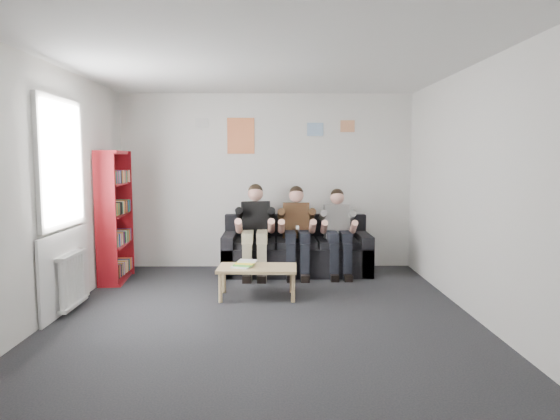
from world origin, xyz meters
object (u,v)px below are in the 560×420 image
person_left (255,230)px  person_right (338,232)px  bookshelf (115,216)px  sofa (296,252)px  coffee_table (257,270)px  person_middle (297,231)px

person_left → person_right: (1.21, 0.00, -0.03)m
bookshelf → person_right: (3.14, 0.30, -0.27)m
bookshelf → person_right: bearing=0.0°
sofa → bookshelf: bearing=-168.8°
bookshelf → person_left: bearing=3.4°
bookshelf → coffee_table: bookshelf is taller
sofa → coffee_table: 1.49m
sofa → person_left: person_left is taller
coffee_table → person_left: size_ratio=0.72×
sofa → bookshelf: (-2.53, -0.50, 0.60)m
person_middle → person_right: (0.61, 0.00, -0.02)m
coffee_table → person_right: (1.14, 1.19, 0.30)m
bookshelf → sofa: bearing=5.7°
person_middle → person_right: size_ratio=1.03×
sofa → person_middle: 0.40m
coffee_table → person_left: bearing=93.2°
bookshelf → coffee_table: (1.99, -0.89, -0.57)m
person_left → person_right: size_ratio=1.06×
coffee_table → person_left: person_left is taller
person_right → person_middle: bearing=179.8°
coffee_table → sofa: bearing=68.7°
sofa → person_left: (-0.61, -0.20, 0.36)m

